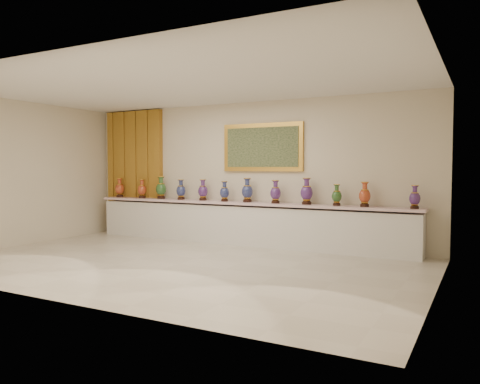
% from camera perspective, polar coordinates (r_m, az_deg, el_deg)
% --- Properties ---
extents(ground, '(8.00, 8.00, 0.00)m').
position_cam_1_polar(ground, '(8.01, -7.46, -8.69)').
color(ground, beige).
rests_on(ground, ground).
extents(room, '(8.00, 8.00, 8.00)m').
position_cam_1_polar(room, '(11.29, -10.60, 2.78)').
color(room, beige).
rests_on(room, ground).
extents(counter, '(7.28, 0.48, 0.90)m').
position_cam_1_polar(counter, '(9.85, 0.21, -3.90)').
color(counter, white).
rests_on(counter, ground).
extents(vase_0, '(0.27, 0.27, 0.47)m').
position_cam_1_polar(vase_0, '(11.73, -14.46, 0.41)').
color(vase_0, black).
rests_on(vase_0, counter).
extents(vase_1, '(0.27, 0.27, 0.44)m').
position_cam_1_polar(vase_1, '(11.30, -11.86, 0.29)').
color(vase_1, black).
rests_on(vase_1, counter).
extents(vase_2, '(0.27, 0.27, 0.51)m').
position_cam_1_polar(vase_2, '(10.93, -9.60, 0.39)').
color(vase_2, black).
rests_on(vase_2, counter).
extents(vase_3, '(0.23, 0.23, 0.45)m').
position_cam_1_polar(vase_3, '(10.58, -7.20, 0.18)').
color(vase_3, black).
rests_on(vase_3, counter).
extents(vase_4, '(0.27, 0.27, 0.46)m').
position_cam_1_polar(vase_4, '(10.29, -4.54, 0.13)').
color(vase_4, black).
rests_on(vase_4, counter).
extents(vase_5, '(0.26, 0.26, 0.43)m').
position_cam_1_polar(vase_5, '(9.94, -1.90, -0.04)').
color(vase_5, black).
rests_on(vase_5, counter).
extents(vase_6, '(0.26, 0.26, 0.50)m').
position_cam_1_polar(vase_6, '(9.75, 0.90, 0.09)').
color(vase_6, black).
rests_on(vase_6, counter).
extents(vase_7, '(0.24, 0.24, 0.47)m').
position_cam_1_polar(vase_7, '(9.44, 4.35, -0.11)').
color(vase_7, black).
rests_on(vase_7, counter).
extents(vase_8, '(0.28, 0.28, 0.52)m').
position_cam_1_polar(vase_8, '(9.22, 8.13, -0.06)').
color(vase_8, black).
rests_on(vase_8, counter).
extents(vase_9, '(0.23, 0.23, 0.41)m').
position_cam_1_polar(vase_9, '(9.02, 11.71, -0.48)').
color(vase_9, black).
rests_on(vase_9, counter).
extents(vase_10, '(0.25, 0.25, 0.46)m').
position_cam_1_polar(vase_10, '(8.88, 14.96, -0.42)').
color(vase_10, black).
rests_on(vase_10, counter).
extents(vase_11, '(0.24, 0.24, 0.41)m').
position_cam_1_polar(vase_11, '(8.71, 20.53, -0.71)').
color(vase_11, black).
rests_on(vase_11, counter).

